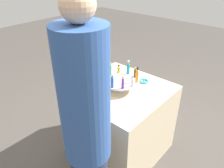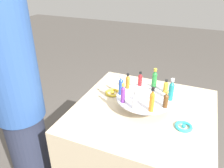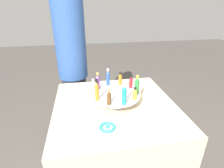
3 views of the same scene
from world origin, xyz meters
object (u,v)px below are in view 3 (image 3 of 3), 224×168
(bottle_gold, at_px, (135,94))
(bottle_orange, at_px, (97,91))
(bottle_green, at_px, (137,85))
(bottle_blue, at_px, (108,78))
(bottle_clear, at_px, (93,87))
(ribbon_bow_gold, at_px, (120,87))
(bottle_brown, at_px, (109,98))
(bottle_teal, at_px, (124,95))
(bottle_amber, at_px, (120,79))
(bottle_red, at_px, (131,82))
(bottle_purple, at_px, (98,81))
(display_stand, at_px, (115,96))
(ribbon_bow_teal, at_px, (107,127))
(person_figure, at_px, (72,62))

(bottle_gold, bearing_deg, bottle_orange, 82.37)
(bottle_green, xyz_separation_m, bottle_blue, (0.17, 0.18, 0.00))
(bottle_clear, height_order, ribbon_bow_gold, bottle_clear)
(bottle_clear, xyz_separation_m, bottle_orange, (-0.09, -0.02, 0.02))
(bottle_brown, distance_m, bottle_teal, 0.10)
(bottle_amber, bearing_deg, bottle_blue, 82.37)
(bottle_red, relative_size, bottle_purple, 0.82)
(bottle_gold, xyz_separation_m, bottle_purple, (0.21, 0.22, 0.02))
(bottle_green, distance_m, bottle_blue, 0.25)
(bottle_amber, bearing_deg, bottle_brown, 154.37)
(display_stand, height_order, bottle_brown, bottle_brown)
(display_stand, distance_m, bottle_green, 0.17)
(ribbon_bow_teal, bearing_deg, person_figure, 12.60)
(bottle_amber, bearing_deg, bottle_red, -133.63)
(bottle_blue, relative_size, bottle_orange, 0.90)
(bottle_red, height_order, ribbon_bow_gold, bottle_red)
(bottle_green, bearing_deg, bottle_clear, 82.37)
(ribbon_bow_teal, bearing_deg, bottle_clear, 11.07)
(bottle_amber, height_order, bottle_brown, bottle_amber)
(display_stand, xyz_separation_m, ribbon_bow_teal, (-0.26, 0.10, -0.06))
(display_stand, distance_m, person_figure, 0.79)
(bottle_gold, xyz_separation_m, bottle_amber, (0.24, 0.04, 0.01))
(bottle_gold, height_order, bottle_green, bottle_green)
(bottle_amber, relative_size, ribbon_bow_gold, 1.00)
(person_figure, bearing_deg, bottle_orange, -10.71)
(bottle_red, height_order, bottle_amber, bottle_amber)
(bottle_purple, relative_size, bottle_teal, 0.87)
(bottle_clear, height_order, bottle_teal, bottle_teal)
(bottle_red, relative_size, bottle_orange, 0.68)
(bottle_orange, bearing_deg, bottle_brown, -133.63)
(bottle_blue, bearing_deg, bottle_brown, 172.37)
(bottle_brown, bearing_deg, bottle_red, -43.63)
(bottle_gold, bearing_deg, display_stand, 46.37)
(person_figure, bearing_deg, bottle_purple, -5.19)
(bottle_green, distance_m, bottle_amber, 0.18)
(bottle_gold, relative_size, bottle_green, 0.66)
(bottle_green, bearing_deg, ribbon_bow_gold, 11.07)
(bottle_red, height_order, ribbon_bow_teal, bottle_red)
(bottle_teal, bearing_deg, display_stand, 10.37)
(bottle_gold, distance_m, ribbon_bow_teal, 0.29)
(ribbon_bow_gold, relative_size, person_figure, 0.06)
(bottle_orange, bearing_deg, ribbon_bow_gold, -34.92)
(bottle_blue, relative_size, bottle_teal, 0.94)
(bottle_purple, height_order, bottle_brown, bottle_purple)
(display_stand, height_order, bottle_clear, bottle_clear)
(bottle_purple, relative_size, bottle_orange, 0.83)
(bottle_clear, relative_size, person_figure, 0.06)
(bottle_green, bearing_deg, bottle_purple, 64.37)
(bottle_red, height_order, bottle_brown, bottle_brown)
(bottle_red, relative_size, bottle_brown, 0.97)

